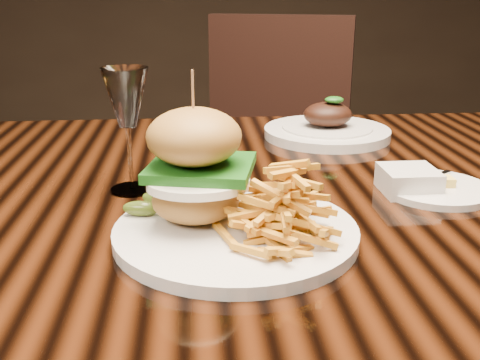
{
  "coord_description": "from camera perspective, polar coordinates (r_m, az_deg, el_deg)",
  "views": [
    {
      "loc": [
        -0.1,
        -0.81,
        1.03
      ],
      "look_at": [
        -0.04,
        -0.16,
        0.81
      ],
      "focal_mm": 42.0,
      "sensor_mm": 36.0,
      "label": 1
    }
  ],
  "objects": [
    {
      "name": "burger_plate",
      "position": [
        0.65,
        -0.59,
        -1.54
      ],
      "size": [
        0.29,
        0.29,
        0.2
      ],
      "rotation": [
        0.0,
        0.0,
        -0.42
      ],
      "color": "silver",
      "rests_on": "dining_table"
    },
    {
      "name": "chair_far",
      "position": [
        1.78,
        3.25,
        2.93
      ],
      "size": [
        0.58,
        0.58,
        0.95
      ],
      "rotation": [
        0.0,
        0.0,
        -0.32
      ],
      "color": "black",
      "rests_on": "ground"
    },
    {
      "name": "wine_glass",
      "position": [
        0.8,
        -11.46,
        7.75
      ],
      "size": [
        0.07,
        0.07,
        0.18
      ],
      "color": "white",
      "rests_on": "dining_table"
    },
    {
      "name": "side_saucer",
      "position": [
        0.87,
        19.25,
        -0.81
      ],
      "size": [
        0.16,
        0.16,
        0.02
      ],
      "rotation": [
        0.0,
        0.0,
        0.05
      ],
      "color": "silver",
      "rests_on": "dining_table"
    },
    {
      "name": "ramekin",
      "position": [
        0.85,
        16.75,
        -0.05
      ],
      "size": [
        0.1,
        0.1,
        0.04
      ],
      "primitive_type": "cube",
      "rotation": [
        0.0,
        0.0,
        -0.33
      ],
      "color": "silver",
      "rests_on": "dining_table"
    },
    {
      "name": "far_dish",
      "position": [
        1.13,
        8.83,
        5.13
      ],
      "size": [
        0.25,
        0.25,
        0.08
      ],
      "rotation": [
        0.0,
        0.0,
        -0.38
      ],
      "color": "silver",
      "rests_on": "dining_table"
    },
    {
      "name": "dining_table",
      "position": [
        0.89,
        1.97,
        -4.8
      ],
      "size": [
        1.6,
        0.9,
        0.75
      ],
      "color": "black",
      "rests_on": "ground"
    }
  ]
}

